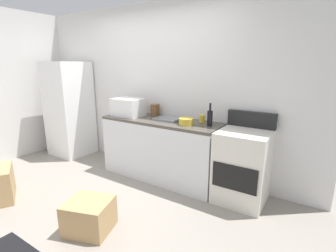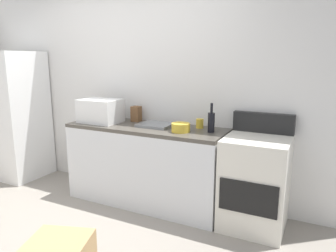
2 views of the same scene
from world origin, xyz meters
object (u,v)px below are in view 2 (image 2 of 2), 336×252
wine_bottle (211,122)px  knife_block (136,114)px  stove_oven (255,181)px  microwave (101,111)px  coffee_mug (200,123)px  mixing_bowl (181,127)px  refrigerator (16,115)px

wine_bottle → knife_block: wine_bottle is taller
stove_oven → microwave: (-1.80, -0.05, 0.57)m
coffee_mug → mixing_bowl: bearing=-113.5°
stove_oven → wine_bottle: (-0.47, 0.03, 0.54)m
knife_block → refrigerator: bearing=-172.5°
microwave → wine_bottle: (1.33, 0.08, -0.03)m
refrigerator → stove_oven: 3.29m
stove_oven → mixing_bowl: size_ratio=5.79×
wine_bottle → mixing_bowl: bearing=-157.3°
refrigerator → wine_bottle: 2.80m
coffee_mug → microwave: bearing=-169.5°
coffee_mug → mixing_bowl: 0.28m
refrigerator → stove_oven: refrigerator is taller
mixing_bowl → knife_block: bearing=158.8°
knife_block → mixing_bowl: size_ratio=0.95×
knife_block → mixing_bowl: (0.70, -0.27, -0.04)m
wine_bottle → mixing_bowl: size_ratio=1.58×
microwave → stove_oven: bearing=1.6°
microwave → wine_bottle: 1.33m
coffee_mug → knife_block: knife_block is taller
refrigerator → knife_block: size_ratio=9.60×
stove_oven → coffee_mug: bearing=165.8°
stove_oven → microwave: size_ratio=2.39×
knife_block → mixing_bowl: knife_block is taller
knife_block → microwave: bearing=-145.6°
wine_bottle → mixing_bowl: 0.31m
stove_oven → coffee_mug: stove_oven is taller
microwave → wine_bottle: wine_bottle is taller
knife_block → coffee_mug: bearing=-1.4°
microwave → coffee_mug: size_ratio=4.60×
refrigerator → wine_bottle: refrigerator is taller
knife_block → mixing_bowl: bearing=-21.2°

